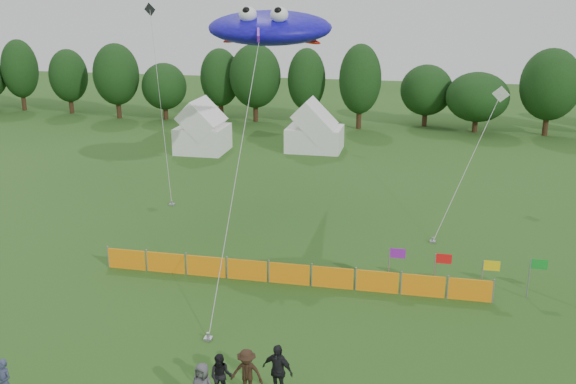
% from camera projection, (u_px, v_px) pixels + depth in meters
% --- Properties ---
extents(treeline, '(104.57, 8.78, 8.36)m').
position_uv_depth(treeline, '(388.00, 85.00, 61.80)').
color(treeline, '#382314').
rests_on(treeline, ground).
extents(tent_left, '(3.99, 3.99, 3.52)m').
position_uv_depth(tent_left, '(202.00, 131.00, 53.14)').
color(tent_left, white).
rests_on(tent_left, ground).
extents(tent_right, '(4.62, 3.69, 3.26)m').
position_uv_depth(tent_right, '(315.00, 131.00, 53.62)').
color(tent_right, white).
rests_on(tent_right, ground).
extents(barrier_fence, '(17.90, 0.06, 1.00)m').
position_uv_depth(barrier_fence, '(289.00, 274.00, 29.26)').
color(barrier_fence, orange).
rests_on(barrier_fence, ground).
extents(flag_row, '(8.73, 0.56, 2.11)m').
position_uv_depth(flag_row, '(487.00, 270.00, 27.75)').
color(flag_row, gray).
rests_on(flag_row, ground).
extents(spectator_a, '(0.66, 0.53, 1.59)m').
position_uv_depth(spectator_a, '(4.00, 382.00, 20.66)').
color(spectator_a, '#333955').
rests_on(spectator_a, ground).
extents(spectator_b, '(0.83, 0.68, 1.57)m').
position_uv_depth(spectator_b, '(221.00, 376.00, 20.97)').
color(spectator_b, black).
rests_on(spectator_b, ground).
extents(spectator_c, '(1.13, 0.68, 1.71)m').
position_uv_depth(spectator_c, '(247.00, 373.00, 21.03)').
color(spectator_c, black).
rests_on(spectator_c, ground).
extents(spectator_d, '(1.20, 0.76, 1.90)m').
position_uv_depth(spectator_d, '(277.00, 371.00, 21.00)').
color(spectator_d, black).
rests_on(spectator_d, ground).
extents(stingray_kite, '(7.74, 24.13, 12.14)m').
position_uv_depth(stingray_kite, '(273.00, 28.00, 35.93)').
color(stingray_kite, '#190ED4').
rests_on(stingray_kite, ground).
extents(small_kite_white, '(4.57, 10.48, 7.08)m').
position_uv_depth(small_kite_white, '(481.00, 137.00, 38.81)').
color(small_kite_white, white).
rests_on(small_kite_white, ground).
extents(small_kite_dark, '(4.83, 8.36, 12.08)m').
position_uv_depth(small_kite_dark, '(158.00, 79.00, 43.22)').
color(small_kite_dark, black).
rests_on(small_kite_dark, ground).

